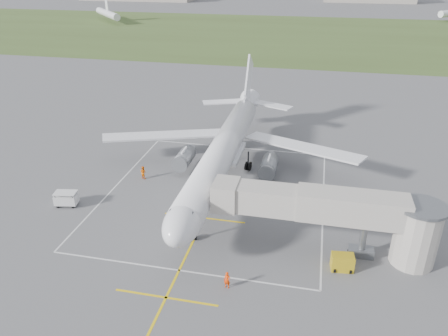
% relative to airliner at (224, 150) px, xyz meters
% --- Properties ---
extents(ground, '(700.00, 700.00, 0.00)m').
position_rel_airliner_xyz_m(ground, '(0.00, -0.75, -4.39)').
color(ground, '#505052').
rests_on(ground, ground).
extents(grass_strip, '(700.00, 120.00, 0.02)m').
position_rel_airliner_xyz_m(grass_strip, '(0.00, 129.25, -4.38)').
color(grass_strip, '#3D5023').
rests_on(grass_strip, ground).
extents(apron_markings, '(28.20, 60.00, 0.01)m').
position_rel_airliner_xyz_m(apron_markings, '(0.00, -6.57, -4.38)').
color(apron_markings, yellow).
rests_on(apron_markings, ground).
extents(airliner, '(38.93, 46.75, 13.52)m').
position_rel_airliner_xyz_m(airliner, '(0.00, 0.00, 0.00)').
color(airliner, white).
rests_on(airliner, ground).
extents(jet_bridge, '(23.40, 5.00, 7.20)m').
position_rel_airliner_xyz_m(jet_bridge, '(15.72, -14.25, 0.35)').
color(jet_bridge, '#A39D93').
rests_on(jet_bridge, ground).
extents(gpu_unit, '(2.36, 1.77, 1.66)m').
position_rel_airliner_xyz_m(gpu_unit, '(16.00, -16.99, -3.57)').
color(gpu_unit, '#B39716').
rests_on(gpu_unit, ground).
extents(baggage_cart, '(2.96, 2.08, 1.89)m').
position_rel_airliner_xyz_m(baggage_cart, '(-17.78, -11.62, -3.42)').
color(baggage_cart, silver).
rests_on(baggage_cart, ground).
extents(ramp_worker_nose, '(0.70, 0.51, 1.76)m').
position_rel_airliner_xyz_m(ramp_worker_nose, '(5.25, -22.16, -3.51)').
color(ramp_worker_nose, '#F33C07').
rests_on(ramp_worker_nose, ground).
extents(ramp_worker_wing, '(1.10, 0.99, 1.86)m').
position_rel_airliner_xyz_m(ramp_worker_wing, '(-11.14, -2.42, -3.47)').
color(ramp_worker_wing, orange).
rests_on(ramp_worker_wing, ground).
extents(distant_aircraft, '(193.16, 67.42, 8.85)m').
position_rel_airliner_xyz_m(distant_aircraft, '(-6.15, 171.10, -0.80)').
color(distant_aircraft, white).
rests_on(distant_aircraft, ground).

